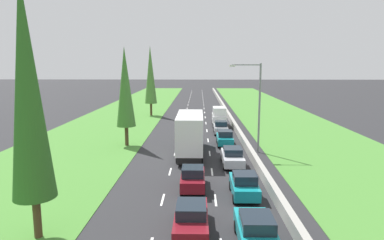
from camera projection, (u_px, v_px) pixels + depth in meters
name	position (u px, v px, depth m)	size (l,w,h in m)	color
ground_plane	(195.00, 115.00, 60.93)	(300.00, 300.00, 0.00)	#28282B
grass_verge_left	(125.00, 114.00, 61.17)	(14.00, 140.00, 0.04)	#478433
grass_verge_right	(275.00, 115.00, 60.64)	(14.00, 140.00, 0.04)	#478433
median_barrier	(227.00, 112.00, 60.75)	(0.44, 120.00, 0.85)	#9E9B93
lane_markings	(195.00, 115.00, 60.92)	(3.64, 116.00, 0.01)	white
teal_sedan_right_lane	(256.00, 231.00, 16.57)	(1.82, 4.50, 1.64)	teal
teal_hatchback_right_lane	(244.00, 185.00, 22.86)	(1.74, 3.90, 1.72)	teal
silver_sedan_right_lane	(232.00, 156.00, 30.07)	(1.82, 4.50, 1.64)	silver
maroon_sedan_centre_lane	(191.00, 218.00, 18.02)	(1.82, 4.50, 1.64)	maroon
maroon_hatchback_centre_lane	(193.00, 178.00, 24.27)	(1.74, 3.90, 1.72)	maroon
teal_hatchback_right_lane_fifth	(225.00, 138.00, 37.51)	(1.74, 3.90, 1.72)	teal
silver_hatchback_right_lane	(221.00, 128.00, 43.81)	(1.74, 3.90, 1.72)	silver
white_box_truck_centre_lane	(190.00, 133.00, 33.50)	(2.46, 9.40, 4.18)	black
white_van_right_lane	(219.00, 117.00, 49.29)	(1.96, 4.90, 2.82)	white
poplar_tree_nearest	(27.00, 89.00, 16.34)	(2.13, 2.13, 13.24)	#4C3823
poplar_tree_second	(125.00, 87.00, 36.53)	(2.07, 2.07, 10.82)	#4C3823
poplar_tree_third	(150.00, 75.00, 58.76)	(2.10, 2.10, 12.15)	#4C3823
street_light_mast	(256.00, 101.00, 33.88)	(3.20, 0.28, 9.00)	gray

